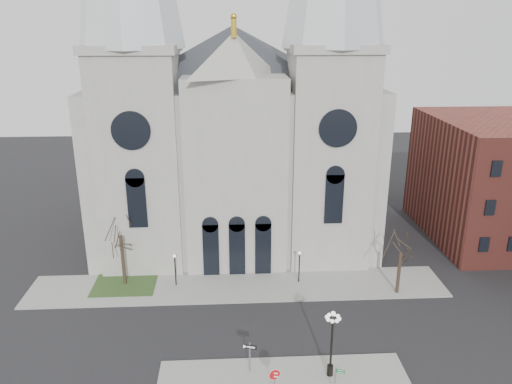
{
  "coord_description": "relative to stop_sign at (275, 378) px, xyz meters",
  "views": [
    {
      "loc": [
        -0.57,
        -31.74,
        24.43
      ],
      "look_at": [
        1.59,
        8.0,
        10.75
      ],
      "focal_mm": 35.0,
      "sensor_mm": 36.0,
      "label": 1
    }
  ],
  "objects": [
    {
      "name": "ground",
      "position": [
        -2.16,
        4.39,
        -1.87
      ],
      "size": [
        160.0,
        160.0,
        0.0
      ],
      "primitive_type": "plane",
      "color": "black",
      "rests_on": "ground"
    },
    {
      "name": "sidewalk_far",
      "position": [
        -2.16,
        15.39,
        -1.8
      ],
      "size": [
        40.0,
        6.0,
        0.14
      ],
      "primitive_type": "cube",
      "color": "gray",
      "rests_on": "ground"
    },
    {
      "name": "grass_patch",
      "position": [
        -13.16,
        16.39,
        -1.78
      ],
      "size": [
        6.0,
        5.0,
        0.18
      ],
      "primitive_type": "cube",
      "color": "#273F1B",
      "rests_on": "ground"
    },
    {
      "name": "cathedral",
      "position": [
        -2.16,
        27.25,
        16.61
      ],
      "size": [
        33.0,
        26.66,
        54.0
      ],
      "color": "gray",
      "rests_on": "ground"
    },
    {
      "name": "bg_building_brick",
      "position": [
        27.84,
        26.39,
        5.13
      ],
      "size": [
        14.0,
        18.0,
        14.0
      ],
      "primitive_type": "cube",
      "color": "brown",
      "rests_on": "ground"
    },
    {
      "name": "tree_left",
      "position": [
        -13.16,
        16.39,
        3.71
      ],
      "size": [
        3.2,
        3.2,
        7.5
      ],
      "color": "black",
      "rests_on": "ground"
    },
    {
      "name": "tree_right",
      "position": [
        12.84,
        13.39,
        2.6
      ],
      "size": [
        3.2,
        3.2,
        6.0
      ],
      "color": "black",
      "rests_on": "ground"
    },
    {
      "name": "ped_lamp_left",
      "position": [
        -8.16,
        15.89,
        0.46
      ],
      "size": [
        0.32,
        0.32,
        3.26
      ],
      "color": "black",
      "rests_on": "sidewalk_far"
    },
    {
      "name": "ped_lamp_right",
      "position": [
        3.84,
        15.89,
        0.46
      ],
      "size": [
        0.32,
        0.32,
        3.26
      ],
      "color": "black",
      "rests_on": "sidewalk_far"
    },
    {
      "name": "stop_sign",
      "position": [
        0.0,
        0.0,
        0.0
      ],
      "size": [
        0.87,
        0.16,
        2.42
      ],
      "rotation": [
        0.0,
        0.0,
        -0.15
      ],
      "color": "slate",
      "rests_on": "sidewalk_near"
    },
    {
      "name": "globe_lamp",
      "position": [
        4.23,
        2.17,
        1.6
      ],
      "size": [
        1.43,
        1.43,
        5.3
      ],
      "rotation": [
        0.0,
        0.0,
        -0.31
      ],
      "color": "black",
      "rests_on": "sidewalk_near"
    },
    {
      "name": "one_way_sign",
      "position": [
        -1.54,
        2.94,
        -0.14
      ],
      "size": [
        1.02,
        0.3,
        2.37
      ],
      "rotation": [
        0.0,
        0.0,
        -0.26
      ],
      "color": "slate",
      "rests_on": "sidewalk_near"
    },
    {
      "name": "street_name_sign",
      "position": [
        4.28,
        0.34,
        -0.5
      ],
      "size": [
        0.63,
        0.26,
        2.07
      ],
      "rotation": [
        0.0,
        0.0,
        -0.34
      ],
      "color": "slate",
      "rests_on": "sidewalk_near"
    }
  ]
}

